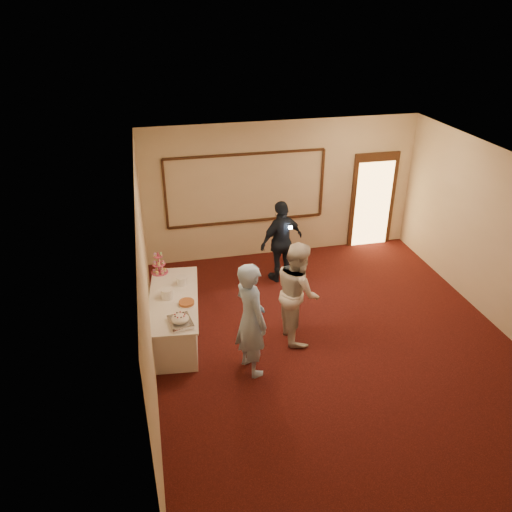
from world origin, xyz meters
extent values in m
plane|color=black|center=(0.00, 0.00, 0.00)|extent=(7.00, 7.00, 0.00)
cube|color=beige|center=(0.00, 3.50, 1.50)|extent=(6.00, 0.04, 3.00)
cube|color=beige|center=(0.00, -3.50, 1.50)|extent=(6.00, 0.04, 3.00)
cube|color=beige|center=(-3.00, 0.00, 1.50)|extent=(0.04, 7.00, 3.00)
cube|color=beige|center=(3.00, 0.00, 1.50)|extent=(0.04, 7.00, 3.00)
cube|color=white|center=(0.00, 0.00, 3.00)|extent=(6.00, 7.00, 0.04)
cube|color=#30200E|center=(-0.80, 3.47, 0.85)|extent=(3.40, 0.04, 0.05)
cube|color=#30200E|center=(-0.80, 3.47, 2.35)|extent=(3.40, 0.04, 0.05)
cube|color=#30200E|center=(-2.50, 3.47, 1.60)|extent=(0.05, 0.04, 1.50)
cube|color=#30200E|center=(0.90, 3.47, 1.60)|extent=(0.05, 0.04, 1.50)
cube|color=#30200E|center=(2.15, 3.46, 1.10)|extent=(1.05, 0.06, 2.20)
cube|color=#FFBF66|center=(2.15, 3.43, 1.00)|extent=(0.85, 0.02, 2.00)
cube|color=silver|center=(-2.60, 0.81, 0.37)|extent=(0.92, 2.04, 0.74)
cube|color=silver|center=(-2.60, 0.81, 0.76)|extent=(1.02, 2.16, 0.03)
cube|color=silver|center=(-2.55, 0.04, 0.79)|extent=(0.39, 0.46, 0.04)
ellipsoid|color=white|center=(-2.55, 0.04, 0.87)|extent=(0.27, 0.27, 0.12)
cube|color=silver|center=(-2.46, 0.17, 0.81)|extent=(0.19, 0.26, 0.01)
cylinder|color=#C04169|center=(-2.78, 1.73, 0.97)|extent=(0.02, 0.02, 0.41)
cylinder|color=#C04169|center=(-2.78, 1.73, 0.78)|extent=(0.31, 0.31, 0.01)
cylinder|color=#C04169|center=(-2.78, 1.73, 0.94)|extent=(0.24, 0.24, 0.01)
cylinder|color=#C04169|center=(-2.78, 1.73, 1.10)|extent=(0.16, 0.16, 0.01)
cylinder|color=white|center=(-2.69, 0.83, 0.85)|extent=(0.20, 0.20, 0.17)
cylinder|color=white|center=(-2.69, 0.83, 0.94)|extent=(0.21, 0.21, 0.01)
cylinder|color=white|center=(-2.42, 1.22, 0.84)|extent=(0.17, 0.17, 0.15)
cylinder|color=white|center=(-2.42, 1.22, 0.92)|extent=(0.18, 0.18, 0.01)
cylinder|color=white|center=(-2.40, 0.56, 0.78)|extent=(0.29, 0.29, 0.01)
cylinder|color=#945225|center=(-2.40, 0.56, 0.81)|extent=(0.25, 0.25, 0.05)
imported|color=#9EC6F0|center=(-1.52, -0.33, 0.95)|extent=(0.65, 0.80, 1.89)
imported|color=beige|center=(-0.58, 0.36, 0.89)|extent=(0.68, 0.87, 1.78)
imported|color=black|center=(-0.32, 2.31, 0.86)|extent=(1.09, 0.77, 1.72)
cube|color=white|center=(-0.21, 2.10, 1.25)|extent=(0.08, 0.05, 0.05)
camera|label=1|loc=(-2.81, -6.36, 5.27)|focal=35.00mm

